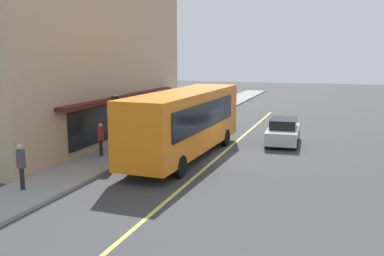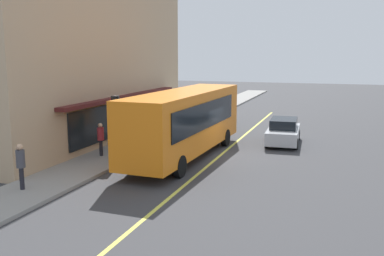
{
  "view_description": "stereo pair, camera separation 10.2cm",
  "coord_description": "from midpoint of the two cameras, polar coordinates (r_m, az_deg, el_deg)",
  "views": [
    {
      "loc": [
        -22.03,
        -5.82,
        5.42
      ],
      "look_at": [
        -1.14,
        1.25,
        1.6
      ],
      "focal_mm": 40.44,
      "sensor_mm": 36.0,
      "label": 1
    },
    {
      "loc": [
        -22.0,
        -5.92,
        5.42
      ],
      "look_at": [
        -1.14,
        1.25,
        1.6
      ],
      "focal_mm": 40.44,
      "sensor_mm": 36.0,
      "label": 2
    }
  ],
  "objects": [
    {
      "name": "pedestrian_mid_block",
      "position": [
        22.85,
        -12.1,
        -1.08
      ],
      "size": [
        0.34,
        0.34,
        1.72
      ],
      "color": "black",
      "rests_on": "sidewalk"
    },
    {
      "name": "pedestrian_waiting",
      "position": [
        18.08,
        -21.77,
        -4.2
      ],
      "size": [
        0.34,
        0.34,
        1.83
      ],
      "color": "black",
      "rests_on": "sidewalk"
    },
    {
      "name": "sidewalk",
      "position": [
        25.3,
        -8.21,
        -2.47
      ],
      "size": [
        80.0,
        2.72,
        0.15
      ],
      "primitive_type": "cube",
      "color": "gray",
      "rests_on": "ground"
    },
    {
      "name": "traffic_light",
      "position": [
        21.76,
        -10.1,
        2.05
      ],
      "size": [
        0.3,
        0.52,
        3.2
      ],
      "color": "#2D2D33",
      "rests_on": "sidewalk"
    },
    {
      "name": "ground",
      "position": [
        23.42,
        3.69,
        -3.57
      ],
      "size": [
        120.0,
        120.0,
        0.0
      ],
      "primitive_type": "plane",
      "color": "#38383A"
    },
    {
      "name": "lane_centre_stripe",
      "position": [
        23.42,
        3.69,
        -3.57
      ],
      "size": [
        36.0,
        0.16,
        0.01
      ],
      "primitive_type": "cube",
      "color": "#D8D14C",
      "rests_on": "ground"
    },
    {
      "name": "car_silver",
      "position": [
        26.73,
        11.81,
        -0.46
      ],
      "size": [
        4.39,
        2.04,
        1.52
      ],
      "color": "#B7BABF",
      "rests_on": "ground"
    },
    {
      "name": "bus",
      "position": [
        22.47,
        -0.96,
        1.03
      ],
      "size": [
        11.21,
        2.92,
        3.5
      ],
      "color": "orange",
      "rests_on": "ground"
    },
    {
      "name": "storefront_building",
      "position": [
        29.36,
        -17.72,
        10.04
      ],
      "size": [
        19.3,
        10.01,
        11.54
      ],
      "color": "tan",
      "rests_on": "ground"
    },
    {
      "name": "pedestrian_near_storefront",
      "position": [
        24.42,
        -8.28,
        -0.08
      ],
      "size": [
        0.34,
        0.34,
        1.83
      ],
      "color": "black",
      "rests_on": "sidewalk"
    }
  ]
}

